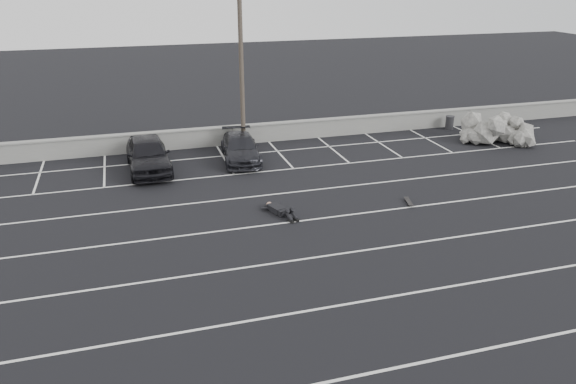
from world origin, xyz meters
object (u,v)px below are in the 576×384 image
object	(u,v)px
car_left	(148,154)
person	(276,206)
car_right	(240,148)
trash_bin	(450,123)
riprap_pile	(498,133)
utility_pole	(241,64)
skateboard	(409,202)

from	to	relation	value
car_left	person	size ratio (longest dim) A/B	1.81
car_right	trash_bin	bearing A→B (deg)	15.10
trash_bin	riprap_pile	world-z (taller)	riprap_pile
car_left	car_right	bearing A→B (deg)	1.98
utility_pole	skateboard	xyz separation A→B (m)	(4.96, -9.84, -4.50)
car_right	utility_pole	world-z (taller)	utility_pole
trash_bin	utility_pole	bearing A→B (deg)	-179.67
riprap_pile	skateboard	distance (m)	11.44
car_left	utility_pole	size ratio (longest dim) A/B	0.54
car_right	skateboard	xyz separation A→B (m)	(5.58, -7.71, -0.57)
car_right	skateboard	bearing A→B (deg)	-48.19
utility_pole	trash_bin	distance (m)	13.61
car_left	trash_bin	bearing A→B (deg)	6.19
car_right	riprap_pile	xyz separation A→B (m)	(14.78, -0.92, -0.12)
person	skateboard	world-z (taller)	person
car_right	skateboard	size ratio (longest dim) A/B	5.53
riprap_pile	car_left	bearing A→B (deg)	178.14
utility_pole	skateboard	world-z (taller)	utility_pole
car_left	person	xyz separation A→B (m)	(4.64, -6.64, -0.58)
car_left	riprap_pile	size ratio (longest dim) A/B	1.14
car_right	skateboard	world-z (taller)	car_right
person	skateboard	bearing A→B (deg)	-27.06
car_left	riprap_pile	world-z (taller)	car_left
car_right	riprap_pile	world-z (taller)	riprap_pile
trash_bin	riprap_pile	size ratio (longest dim) A/B	0.19
riprap_pile	trash_bin	bearing A→B (deg)	110.97
car_left	car_right	size ratio (longest dim) A/B	1.10
car_right	utility_pole	size ratio (longest dim) A/B	0.49
car_right	riprap_pile	distance (m)	14.81
car_left	utility_pole	world-z (taller)	utility_pole
utility_pole	person	xyz separation A→B (m)	(-0.63, -9.06, -4.32)
utility_pole	person	size ratio (longest dim) A/B	3.34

